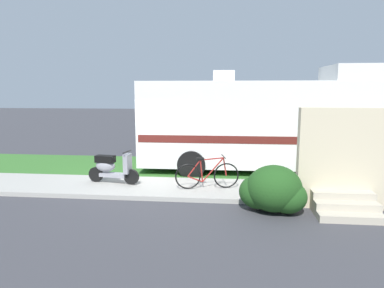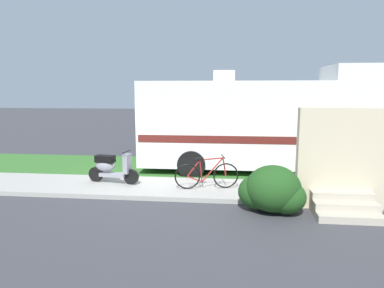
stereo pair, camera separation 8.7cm
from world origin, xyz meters
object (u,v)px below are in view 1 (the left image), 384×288
at_px(bicycle, 207,175).
at_px(pickup_truck_near, 232,129).
at_px(motorhome_rv, 262,123).
at_px(bottle_green, 291,183).
at_px(scooter, 111,167).

xyz_separation_m(bicycle, pickup_truck_near, (0.73, 7.50, 0.45)).
height_order(motorhome_rv, pickup_truck_near, motorhome_rv).
height_order(motorhome_rv, bottle_green, motorhome_rv).
height_order(motorhome_rv, bicycle, motorhome_rv).
bearing_deg(motorhome_rv, scooter, -152.51).
distance_m(motorhome_rv, scooter, 5.19).
relative_size(motorhome_rv, scooter, 5.06).
xyz_separation_m(bicycle, bottle_green, (2.34, 0.44, -0.28)).
bearing_deg(scooter, pickup_truck_near, 63.88).
height_order(pickup_truck_near, bottle_green, pickup_truck_near).
distance_m(bicycle, bottle_green, 2.39).
relative_size(bicycle, pickup_truck_near, 0.30).
xyz_separation_m(motorhome_rv, pickup_truck_near, (-0.96, 4.86, -0.75)).
distance_m(bicycle, pickup_truck_near, 7.55).
height_order(motorhome_rv, scooter, motorhome_rv).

